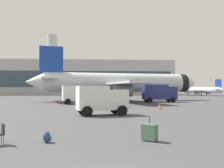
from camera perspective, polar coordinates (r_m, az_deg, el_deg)
airplane_at_gate at (r=51.84m, az=1.46°, el=0.26°), size 35.63×32.33×10.50m
airplane_taxiing at (r=104.45m, az=19.32°, el=-1.29°), size 17.93×19.52×6.03m
service_truck at (r=40.99m, az=-7.71°, el=-2.18°), size 5.16×3.38×2.90m
fuel_truck at (r=47.45m, az=10.41°, el=-1.85°), size 6.10×2.95×3.20m
cargo_van at (r=22.88m, az=-2.41°, el=-3.32°), size 4.73×3.14×2.60m
safety_cone_near at (r=29.54m, az=10.61°, el=-4.98°), size 0.44×0.44×0.71m
safety_cone_mid at (r=59.04m, az=2.42°, el=-3.13°), size 0.44×0.44×0.71m
safety_cone_far at (r=29.88m, az=2.23°, el=-4.98°), size 0.44×0.44×0.68m
safety_cone_outer at (r=44.40m, az=-11.56°, el=-3.64°), size 0.44×0.44×0.83m
rolling_suitcase at (r=11.62m, az=8.35°, el=-10.56°), size 0.74×0.72×1.10m
traveller_backpack at (r=11.57m, az=-14.24°, el=-11.37°), size 0.36×0.40×0.48m
gate_chair at (r=11.66m, az=-23.72°, el=-9.91°), size 0.65×0.65×0.86m
terminal_building at (r=117.24m, az=-7.14°, el=1.36°), size 81.86×19.18×26.99m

